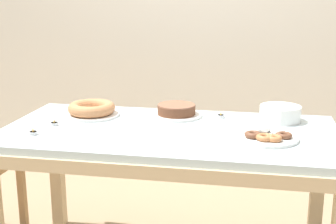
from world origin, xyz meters
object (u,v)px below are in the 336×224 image
Objects in this scene: tealight_near_front at (221,116)px; plate_stack at (280,113)px; pastry_platter at (265,136)px; tealight_left_edge at (54,124)px; cake_chocolate_round at (176,111)px; cake_golden_bundt at (92,109)px; tealight_right_edge at (33,133)px.

plate_stack is at bearing -1.38° from tealight_near_front.
pastry_platter is 1.03m from tealight_left_edge.
cake_chocolate_round is at bearing -177.08° from tealight_near_front.
cake_chocolate_round is 1.31× the size of plate_stack.
tealight_left_edge is (-0.57, -0.29, -0.02)m from cake_chocolate_round.
tealight_left_edge is at bearing -152.79° from cake_chocolate_round.
pastry_platter reaches higher than tealight_left_edge.
cake_chocolate_round is 0.56m from pastry_platter.
plate_stack reaches higher than tealight_left_edge.
tealight_left_edge is (-1.11, -0.30, -0.03)m from plate_stack.
cake_golden_bundt is at bearing -175.43° from plate_stack.
cake_golden_bundt reaches higher than cake_chocolate_round.
plate_stack reaches higher than cake_chocolate_round.
cake_chocolate_round is at bearing 145.23° from pastry_platter.
plate_stack is 1.15m from tealight_left_edge.
plate_stack is at bearing 76.42° from pastry_platter.
cake_golden_bundt is (-0.45, -0.07, 0.01)m from cake_chocolate_round.
tealight_right_edge is (-0.60, -0.46, -0.02)m from cake_chocolate_round.
cake_chocolate_round is at bearing -179.51° from plate_stack.
plate_stack reaches higher than tealight_right_edge.
tealight_left_edge is 0.17m from tealight_right_edge.
cake_golden_bundt is 7.41× the size of tealight_right_edge.
pastry_platter reaches higher than tealight_near_front.
pastry_platter is 1.43× the size of plate_stack.
cake_golden_bundt is 7.41× the size of tealight_near_front.
cake_golden_bundt reaches higher than tealight_near_front.
plate_stack reaches higher than cake_golden_bundt.
tealight_left_edge and tealight_right_edge have the same top height.
tealight_right_edge is at bearing -100.66° from tealight_left_edge.
cake_golden_bundt reaches higher than tealight_right_edge.
cake_chocolate_round is at bearing 9.42° from cake_golden_bundt.
tealight_left_edge is at bearing -165.02° from plate_stack.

